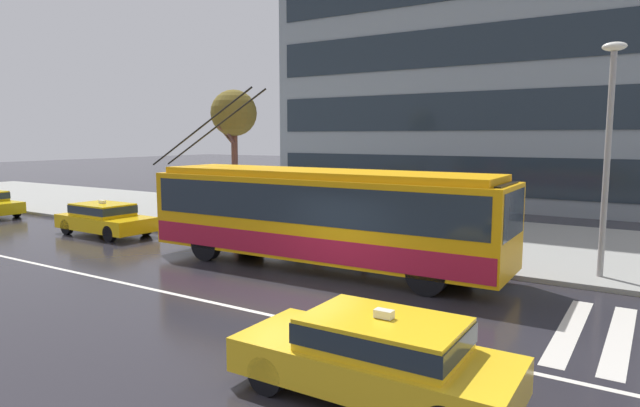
{
  "coord_description": "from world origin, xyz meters",
  "views": [
    {
      "loc": [
        7.12,
        -10.42,
        3.93
      ],
      "look_at": [
        -1.88,
        3.8,
        1.85
      ],
      "focal_mm": 30.46,
      "sensor_mm": 36.0,
      "label": 1
    }
  ],
  "objects_px": {
    "street_lamp": "(608,139)",
    "street_tree_bare": "(234,116)",
    "pedestrian_approaching_curb": "(300,191)",
    "trolleybus": "(320,214)",
    "pedestrian_at_shelter": "(367,198)",
    "taxi_queued_behind_bus": "(105,217)",
    "taxi_oncoming_near": "(377,353)",
    "pedestrian_waiting_by_pole": "(316,194)",
    "pedestrian_walking_past": "(319,197)"
  },
  "relations": [
    {
      "from": "trolleybus",
      "to": "street_lamp",
      "type": "distance_m",
      "value": 8.12
    },
    {
      "from": "taxi_oncoming_near",
      "to": "taxi_queued_behind_bus",
      "type": "height_order",
      "value": "same"
    },
    {
      "from": "trolleybus",
      "to": "pedestrian_at_shelter",
      "type": "relative_size",
      "value": 6.21
    },
    {
      "from": "pedestrian_at_shelter",
      "to": "pedestrian_waiting_by_pole",
      "type": "distance_m",
      "value": 2.38
    },
    {
      "from": "street_tree_bare",
      "to": "street_lamp",
      "type": "bearing_deg",
      "value": -6.25
    },
    {
      "from": "pedestrian_approaching_curb",
      "to": "street_lamp",
      "type": "distance_m",
      "value": 11.34
    },
    {
      "from": "pedestrian_approaching_curb",
      "to": "trolleybus",
      "type": "bearing_deg",
      "value": -49.62
    },
    {
      "from": "pedestrian_waiting_by_pole",
      "to": "street_tree_bare",
      "type": "bearing_deg",
      "value": 175.02
    },
    {
      "from": "taxi_queued_behind_bus",
      "to": "pedestrian_walking_past",
      "type": "xyz_separation_m",
      "value": [
        8.31,
        2.99,
        1.04
      ]
    },
    {
      "from": "taxi_queued_behind_bus",
      "to": "pedestrian_approaching_curb",
      "type": "xyz_separation_m",
      "value": [
        6.56,
        4.36,
        1.07
      ]
    },
    {
      "from": "trolleybus",
      "to": "pedestrian_walking_past",
      "type": "relative_size",
      "value": 6.32
    },
    {
      "from": "taxi_queued_behind_bus",
      "to": "pedestrian_at_shelter",
      "type": "distance_m",
      "value": 10.64
    },
    {
      "from": "pedestrian_approaching_curb",
      "to": "pedestrian_waiting_by_pole",
      "type": "xyz_separation_m",
      "value": [
        1.01,
        -0.44,
        -0.03
      ]
    },
    {
      "from": "taxi_queued_behind_bus",
      "to": "pedestrian_approaching_curb",
      "type": "distance_m",
      "value": 7.95
    },
    {
      "from": "pedestrian_waiting_by_pole",
      "to": "pedestrian_at_shelter",
      "type": "bearing_deg",
      "value": -6.37
    },
    {
      "from": "pedestrian_approaching_curb",
      "to": "pedestrian_at_shelter",
      "type": "bearing_deg",
      "value": -11.77
    },
    {
      "from": "taxi_oncoming_near",
      "to": "pedestrian_approaching_curb",
      "type": "distance_m",
      "value": 14.08
    },
    {
      "from": "trolleybus",
      "to": "pedestrian_at_shelter",
      "type": "distance_m",
      "value": 3.68
    },
    {
      "from": "pedestrian_walking_past",
      "to": "street_tree_bare",
      "type": "height_order",
      "value": "street_tree_bare"
    },
    {
      "from": "street_lamp",
      "to": "street_tree_bare",
      "type": "relative_size",
      "value": 1.08
    },
    {
      "from": "taxi_queued_behind_bus",
      "to": "pedestrian_walking_past",
      "type": "distance_m",
      "value": 8.89
    },
    {
      "from": "street_lamp",
      "to": "street_tree_bare",
      "type": "height_order",
      "value": "street_lamp"
    },
    {
      "from": "taxi_oncoming_near",
      "to": "street_tree_bare",
      "type": "xyz_separation_m",
      "value": [
        -12.25,
        10.84,
        4.12
      ]
    },
    {
      "from": "taxi_queued_behind_bus",
      "to": "pedestrian_approaching_curb",
      "type": "height_order",
      "value": "pedestrian_approaching_curb"
    },
    {
      "from": "pedestrian_approaching_curb",
      "to": "street_tree_bare",
      "type": "height_order",
      "value": "street_tree_bare"
    },
    {
      "from": "pedestrian_approaching_curb",
      "to": "pedestrian_walking_past",
      "type": "height_order",
      "value": "pedestrian_approaching_curb"
    },
    {
      "from": "pedestrian_walking_past",
      "to": "pedestrian_waiting_by_pole",
      "type": "height_order",
      "value": "pedestrian_waiting_by_pole"
    },
    {
      "from": "pedestrian_at_shelter",
      "to": "pedestrian_walking_past",
      "type": "height_order",
      "value": "pedestrian_at_shelter"
    },
    {
      "from": "taxi_oncoming_near",
      "to": "pedestrian_at_shelter",
      "type": "bearing_deg",
      "value": 118.24
    },
    {
      "from": "trolleybus",
      "to": "pedestrian_at_shelter",
      "type": "height_order",
      "value": "trolleybus"
    },
    {
      "from": "pedestrian_approaching_curb",
      "to": "street_lamp",
      "type": "bearing_deg",
      "value": -8.44
    },
    {
      "from": "trolleybus",
      "to": "taxi_queued_behind_bus",
      "type": "relative_size",
      "value": 2.87
    },
    {
      "from": "pedestrian_at_shelter",
      "to": "pedestrian_walking_past",
      "type": "xyz_separation_m",
      "value": [
        -1.63,
        -0.66,
        0.01
      ]
    },
    {
      "from": "street_lamp",
      "to": "street_tree_bare",
      "type": "bearing_deg",
      "value": 173.75
    },
    {
      "from": "pedestrian_approaching_curb",
      "to": "pedestrian_walking_past",
      "type": "relative_size",
      "value": 1.01
    },
    {
      "from": "taxi_queued_behind_bus",
      "to": "pedestrian_waiting_by_pole",
      "type": "height_order",
      "value": "pedestrian_waiting_by_pole"
    },
    {
      "from": "pedestrian_at_shelter",
      "to": "pedestrian_approaching_curb",
      "type": "relative_size",
      "value": 1.0
    },
    {
      "from": "pedestrian_at_shelter",
      "to": "pedestrian_waiting_by_pole",
      "type": "bearing_deg",
      "value": 173.63
    },
    {
      "from": "street_tree_bare",
      "to": "pedestrian_waiting_by_pole",
      "type": "bearing_deg",
      "value": -4.98
    },
    {
      "from": "pedestrian_walking_past",
      "to": "street_lamp",
      "type": "bearing_deg",
      "value": -1.65
    },
    {
      "from": "trolleybus",
      "to": "pedestrian_approaching_curb",
      "type": "distance_m",
      "value": 5.73
    },
    {
      "from": "pedestrian_approaching_curb",
      "to": "pedestrian_walking_past",
      "type": "distance_m",
      "value": 2.22
    },
    {
      "from": "pedestrian_approaching_curb",
      "to": "pedestrian_waiting_by_pole",
      "type": "height_order",
      "value": "pedestrian_waiting_by_pole"
    },
    {
      "from": "trolleybus",
      "to": "street_lamp",
      "type": "height_order",
      "value": "street_lamp"
    },
    {
      "from": "taxi_oncoming_near",
      "to": "street_lamp",
      "type": "distance_m",
      "value": 10.03
    },
    {
      "from": "trolleybus",
      "to": "street_tree_bare",
      "type": "bearing_deg",
      "value": 148.8
    },
    {
      "from": "trolleybus",
      "to": "taxi_oncoming_near",
      "type": "height_order",
      "value": "trolleybus"
    },
    {
      "from": "taxi_oncoming_near",
      "to": "pedestrian_waiting_by_pole",
      "type": "xyz_separation_m",
      "value": [
        -7.84,
        10.46,
        1.04
      ]
    },
    {
      "from": "taxi_queued_behind_bus",
      "to": "pedestrian_at_shelter",
      "type": "relative_size",
      "value": 2.17
    },
    {
      "from": "trolleybus",
      "to": "pedestrian_waiting_by_pole",
      "type": "xyz_separation_m",
      "value": [
        -2.7,
        3.92,
        0.12
      ]
    }
  ]
}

